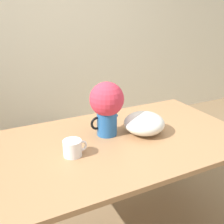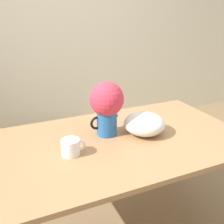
% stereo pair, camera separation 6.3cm
% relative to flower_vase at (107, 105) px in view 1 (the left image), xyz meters
% --- Properties ---
extents(wall_back, '(8.00, 0.05, 2.60)m').
position_rel_flower_vase_xyz_m(wall_back, '(0.17, 1.85, 0.30)').
color(wall_back, '#EDE5CC').
rests_on(wall_back, ground_plane).
extents(table, '(1.53, 0.93, 0.79)m').
position_rel_flower_vase_xyz_m(table, '(0.07, -0.10, -0.30)').
color(table, '#A3754C').
rests_on(table, ground_plane).
extents(flower_vase, '(0.22, 0.21, 0.35)m').
position_rel_flower_vase_xyz_m(flower_vase, '(0.00, 0.00, 0.00)').
color(flower_vase, '#235B9E').
rests_on(flower_vase, table).
extents(coffee_mug, '(0.14, 0.10, 0.09)m').
position_rel_flower_vase_xyz_m(coffee_mug, '(-0.28, -0.15, -0.16)').
color(coffee_mug, white).
rests_on(coffee_mug, table).
extents(white_bowl, '(0.26, 0.26, 0.14)m').
position_rel_flower_vase_xyz_m(white_bowl, '(0.22, -0.09, -0.13)').
color(white_bowl, silver).
rests_on(white_bowl, table).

